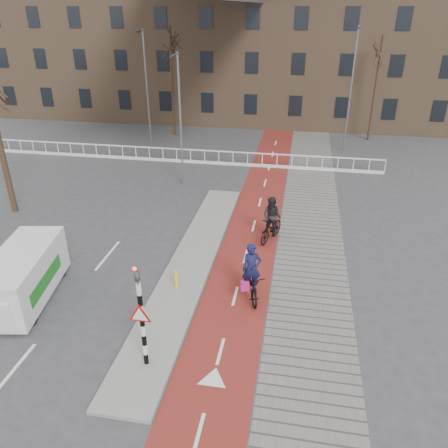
# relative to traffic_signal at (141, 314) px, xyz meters

# --- Properties ---
(ground) EXTENTS (120.00, 120.00, 0.00)m
(ground) POSITION_rel_traffic_signal_xyz_m (0.60, 2.02, -1.99)
(ground) COLOR #38383A
(ground) RESTS_ON ground
(bike_lane) EXTENTS (2.50, 60.00, 0.01)m
(bike_lane) POSITION_rel_traffic_signal_xyz_m (2.10, 12.02, -1.98)
(bike_lane) COLOR maroon
(bike_lane) RESTS_ON ground
(sidewalk) EXTENTS (3.00, 60.00, 0.01)m
(sidewalk) POSITION_rel_traffic_signal_xyz_m (4.90, 12.02, -1.98)
(sidewalk) COLOR slate
(sidewalk) RESTS_ON ground
(curb_island) EXTENTS (1.80, 16.00, 0.12)m
(curb_island) POSITION_rel_traffic_signal_xyz_m (-0.10, 6.02, -1.93)
(curb_island) COLOR gray
(curb_island) RESTS_ON ground
(traffic_signal) EXTENTS (0.80, 0.80, 3.68)m
(traffic_signal) POSITION_rel_traffic_signal_xyz_m (0.00, 0.00, 0.00)
(traffic_signal) COLOR black
(traffic_signal) RESTS_ON curb_island
(bollard) EXTENTS (0.12, 0.12, 0.76)m
(bollard) POSITION_rel_traffic_signal_xyz_m (-0.18, 4.02, -1.49)
(bollard) COLOR yellow
(bollard) RESTS_ON curb_island
(cyclist_near) EXTENTS (1.38, 2.27, 2.20)m
(cyclist_near) POSITION_rel_traffic_signal_xyz_m (2.68, 4.14, -1.24)
(cyclist_near) COLOR black
(cyclist_near) RESTS_ON bike_lane
(cyclist_far) EXTENTS (1.30, 2.07, 2.13)m
(cyclist_far) POSITION_rel_traffic_signal_xyz_m (3.05, 8.72, -1.10)
(cyclist_far) COLOR black
(cyclist_far) RESTS_ON bike_lane
(van) EXTENTS (2.50, 4.66, 1.90)m
(van) POSITION_rel_traffic_signal_xyz_m (-5.54, 2.55, -0.99)
(van) COLOR silver
(van) RESTS_ON ground
(railing) EXTENTS (28.00, 0.10, 0.99)m
(railing) POSITION_rel_traffic_signal_xyz_m (-4.40, 19.02, -1.68)
(railing) COLOR silver
(railing) RESTS_ON ground
(townhouse_row) EXTENTS (46.00, 10.00, 15.90)m
(townhouse_row) POSITION_rel_traffic_signal_xyz_m (-2.40, 34.02, 5.82)
(townhouse_row) COLOR #7F6047
(townhouse_row) RESTS_ON ground
(tree_mid) EXTENTS (0.23, 0.23, 8.51)m
(tree_mid) POSITION_rel_traffic_signal_xyz_m (-6.57, 26.09, 2.27)
(tree_mid) COLOR black
(tree_mid) RESTS_ON ground
(tree_right) EXTENTS (0.23, 0.23, 7.93)m
(tree_right) POSITION_rel_traffic_signal_xyz_m (9.50, 27.36, 1.97)
(tree_right) COLOR black
(tree_right) RESTS_ON ground
(streetlight_near) EXTENTS (0.12, 0.12, 7.65)m
(streetlight_near) POSITION_rel_traffic_signal_xyz_m (-2.85, 14.92, 1.83)
(streetlight_near) COLOR slate
(streetlight_near) RESTS_ON ground
(streetlight_left) EXTENTS (0.12, 0.12, 8.39)m
(streetlight_left) POSITION_rel_traffic_signal_xyz_m (-7.68, 23.08, 2.21)
(streetlight_left) COLOR slate
(streetlight_left) RESTS_ON ground
(streetlight_right) EXTENTS (0.12, 0.12, 8.68)m
(streetlight_right) POSITION_rel_traffic_signal_xyz_m (7.32, 24.12, 2.35)
(streetlight_right) COLOR slate
(streetlight_right) RESTS_ON ground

